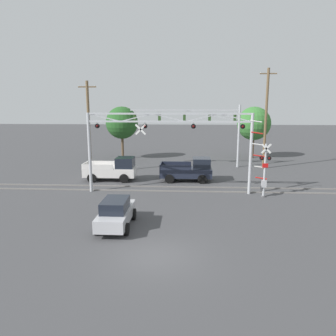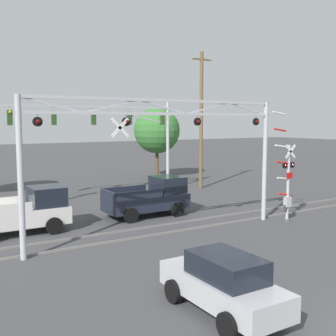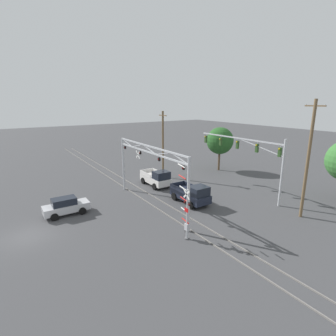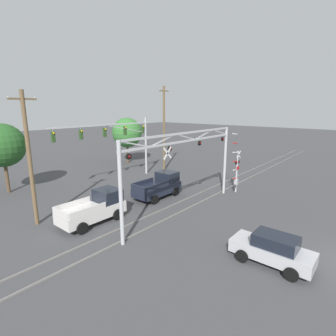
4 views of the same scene
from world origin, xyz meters
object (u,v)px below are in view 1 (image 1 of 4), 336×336
at_px(background_tree_beyond_span, 122,123).
at_px(background_tree_far_left_verge, 254,124).
at_px(crossing_gantry, 169,137).
at_px(sedan_waiting, 116,213).
at_px(crossing_signal_mast, 263,170).
at_px(pickup_truck_following, 113,169).
at_px(pickup_truck_lead, 189,170).
at_px(utility_pole_right, 266,118).
at_px(traffic_signal_span, 206,123).
at_px(utility_pole_left, 89,127).

height_order(background_tree_beyond_span, background_tree_far_left_verge, background_tree_beyond_span).
bearing_deg(background_tree_far_left_verge, crossing_gantry, -119.38).
height_order(sedan_waiting, background_tree_beyond_span, background_tree_beyond_span).
xyz_separation_m(crossing_signal_mast, pickup_truck_following, (-12.82, 4.94, -1.10)).
relative_size(crossing_gantry, pickup_truck_lead, 2.74).
bearing_deg(utility_pole_right, background_tree_far_left_verge, 88.08).
relative_size(pickup_truck_following, background_tree_beyond_span, 0.71).
relative_size(utility_pole_right, background_tree_far_left_verge, 1.61).
xyz_separation_m(sedan_waiting, background_tree_beyond_span, (-4.29, 24.28, 3.83)).
height_order(traffic_signal_span, sedan_waiting, traffic_signal_span).
bearing_deg(traffic_signal_span, crossing_gantry, -107.20).
xyz_separation_m(crossing_signal_mast, sedan_waiting, (-10.04, -6.93, -1.27)).
xyz_separation_m(crossing_gantry, background_tree_far_left_verge, (10.29, 18.27, 0.02)).
height_order(crossing_gantry, pickup_truck_lead, crossing_gantry).
relative_size(traffic_signal_span, background_tree_far_left_verge, 1.83).
relative_size(background_tree_beyond_span, background_tree_far_left_verge, 1.00).
distance_m(utility_pole_left, background_tree_beyond_span, 9.65).
height_order(pickup_truck_lead, pickup_truck_following, same).
xyz_separation_m(crossing_gantry, background_tree_beyond_span, (-6.99, 16.52, 0.16)).
bearing_deg(pickup_truck_lead, crossing_signal_mast, -41.57).
relative_size(pickup_truck_lead, utility_pole_left, 0.51).
distance_m(crossing_gantry, pickup_truck_lead, 5.71).
distance_m(traffic_signal_span, utility_pole_right, 6.56).
bearing_deg(background_tree_beyond_span, traffic_signal_span, -25.94).
bearing_deg(utility_pole_right, pickup_truck_lead, -141.73).
bearing_deg(pickup_truck_following, pickup_truck_lead, 0.66).
bearing_deg(traffic_signal_span, background_tree_far_left_verge, 45.49).
distance_m(traffic_signal_span, utility_pole_left, 12.82).
distance_m(background_tree_beyond_span, background_tree_far_left_verge, 17.37).
xyz_separation_m(crossing_signal_mast, traffic_signal_span, (-3.81, 12.23, 2.92)).
xyz_separation_m(utility_pole_left, background_tree_far_left_verge, (18.79, 11.28, -0.28)).
distance_m(crossing_gantry, crossing_signal_mast, 7.77).
bearing_deg(traffic_signal_span, utility_pole_right, -5.40).
distance_m(crossing_signal_mast, traffic_signal_span, 13.14).
relative_size(crossing_signal_mast, traffic_signal_span, 0.48).
bearing_deg(pickup_truck_following, traffic_signal_span, 38.99).
bearing_deg(utility_pole_left, background_tree_beyond_span, 80.96).
distance_m(utility_pole_left, utility_pole_right, 18.94).
bearing_deg(pickup_truck_lead, traffic_signal_span, 75.59).
relative_size(traffic_signal_span, utility_pole_right, 1.14).
bearing_deg(crossing_signal_mast, background_tree_far_left_verge, 81.22).
bearing_deg(crossing_signal_mast, crossing_gantry, 173.53).
bearing_deg(background_tree_beyond_span, crossing_signal_mast, -50.44).
bearing_deg(utility_pole_right, sedan_waiting, -124.48).
xyz_separation_m(crossing_gantry, utility_pole_left, (-8.51, 6.99, 0.29)).
relative_size(crossing_signal_mast, background_tree_far_left_verge, 0.88).
distance_m(pickup_truck_lead, sedan_waiting, 12.73).
relative_size(crossing_signal_mast, pickup_truck_lead, 1.24).
relative_size(crossing_gantry, sedan_waiting, 3.12).
bearing_deg(crossing_gantry, pickup_truck_following, 143.16).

